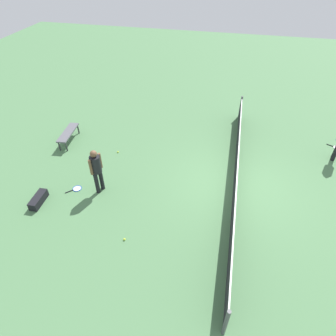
{
  "coord_description": "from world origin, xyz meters",
  "views": [
    {
      "loc": [
        7.81,
        -0.64,
        6.99
      ],
      "look_at": [
        0.65,
        -2.26,
        0.9
      ],
      "focal_mm": 30.61,
      "sensor_mm": 36.0,
      "label": 1
    }
  ],
  "objects": [
    {
      "name": "court_net",
      "position": [
        0.0,
        0.0,
        0.5
      ],
      "size": [
        10.09,
        0.09,
        1.07
      ],
      "color": "#4C4C51",
      "rests_on": "ground_plane"
    },
    {
      "name": "tennis_ball_midcourt",
      "position": [
        3.1,
        -3.01,
        0.03
      ],
      "size": [
        0.07,
        0.07,
        0.07
      ],
      "primitive_type": "sphere",
      "color": "#C6E033",
      "rests_on": "ground_plane"
    },
    {
      "name": "tennis_ball_near_player",
      "position": [
        -0.92,
        -4.72,
        0.03
      ],
      "size": [
        0.07,
        0.07,
        0.07
      ],
      "primitive_type": "sphere",
      "color": "#C6E033",
      "rests_on": "ground_plane"
    },
    {
      "name": "tennis_ball_by_net",
      "position": [
        -0.16,
        -5.18,
        0.03
      ],
      "size": [
        0.07,
        0.07,
        0.07
      ],
      "primitive_type": "sphere",
      "color": "#C6E033",
      "rests_on": "ground_plane"
    },
    {
      "name": "tennis_racket_near_player",
      "position": [
        1.43,
        -5.39,
        0.01
      ],
      "size": [
        0.54,
        0.53,
        0.03
      ],
      "color": "blue",
      "rests_on": "ground_plane"
    },
    {
      "name": "ground_plane",
      "position": [
        0.0,
        0.0,
        0.0
      ],
      "size": [
        40.0,
        40.0,
        0.0
      ],
      "primitive_type": "plane",
      "color": "#4C7A4C"
    },
    {
      "name": "equipment_bag",
      "position": [
        2.27,
        -6.29,
        0.14
      ],
      "size": [
        0.81,
        0.32,
        0.28
      ],
      "color": "black",
      "rests_on": "ground_plane"
    },
    {
      "name": "courtside_bench",
      "position": [
        -1.23,
        -7.02,
        0.42
      ],
      "size": [
        1.53,
        0.55,
        0.48
      ],
      "color": "#595960",
      "rests_on": "ground_plane"
    },
    {
      "name": "player_near_side",
      "position": [
        1.29,
        -4.53,
        1.01
      ],
      "size": [
        0.52,
        0.44,
        1.7
      ],
      "color": "black",
      "rests_on": "ground_plane"
    }
  ]
}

